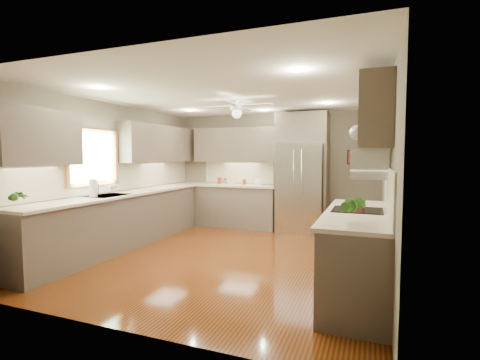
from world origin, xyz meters
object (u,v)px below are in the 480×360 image
Objects in this scene: canister_b at (225,181)px; soap_bottle at (113,187)px; canister_a at (220,181)px; potted_plant_right at (354,205)px; stool at (341,235)px; bowl at (258,184)px; refrigerator at (302,175)px; canister_d at (244,182)px; canister_c at (231,180)px; potted_plant_left at (16,196)px; paper_towel at (93,188)px; microwave at (369,164)px.

soap_bottle reaches higher than canister_b.
potted_plant_right reaches higher than canister_a.
canister_a is 0.29× the size of stool.
canister_a is 0.73× the size of soap_bottle.
refrigerator is at bearing -1.72° from bowl.
canister_c is at bearing -171.62° from canister_d.
canister_c is 4.58m from potted_plant_right.
canister_b is at bearing 156.66° from stool.
refrigerator reaches higher than canister_c.
refrigerator reaches higher than potted_plant_left.
potted_plant_right is 4.22m from bowl.
stool is at bearing 28.11° from paper_towel.
potted_plant_left is at bearing -138.26° from stool.
canister_a is 0.67× the size of bowl.
paper_towel is (-0.90, -3.03, 0.07)m from canister_b.
canister_c is 0.68× the size of paper_towel.
soap_bottle is at bearing -116.62° from canister_c.
potted_plant_right is at bearing -49.88° from canister_a.
canister_a reaches higher than canister_d.
canister_c is 1.00× the size of soap_bottle.
refrigerator is at bearing 108.42° from potted_plant_right.
stool is at bearing 19.53° from soap_bottle.
canister_a is 0.46× the size of potted_plant_right.
soap_bottle is 4.14m from microwave.
potted_plant_left is at bearing -159.38° from microwave.
potted_plant_left reaches higher than paper_towel.
refrigerator reaches higher than soap_bottle.
canister_a is at bearing -175.39° from canister_d.
soap_bottle reaches higher than bowl.
potted_plant_right is 1.08× the size of paper_towel.
canister_c is (0.29, 0.00, 0.01)m from canister_a.
soap_bottle is at bearing -139.68° from refrigerator.
potted_plant_left is at bearing -111.73° from bowl.
paper_towel is at bearing -119.78° from bowl.
microwave is (3.19, -2.74, 0.46)m from canister_a.
canister_d is at bearing 152.36° from stool.
canister_b is at bearing 73.38° from paper_towel.
canister_a is at bearing 130.12° from potted_plant_right.
microwave reaches higher than canister_a.
canister_a is 4.30m from potted_plant_left.
canister_c is 0.63m from bowl.
stool is (-0.44, 1.65, -1.24)m from microwave.
canister_b is 0.51× the size of potted_plant_left.
microwave is at bearing -63.91° from refrigerator.
microwave is (0.13, 0.90, 0.38)m from potted_plant_right.
paper_towel is at bearing -106.62° from canister_b.
canister_b reaches higher than canister_d.
canister_d is 3.32m from paper_towel.
canister_b is 2.64m from soap_bottle.
microwave is 2.11m from stool.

